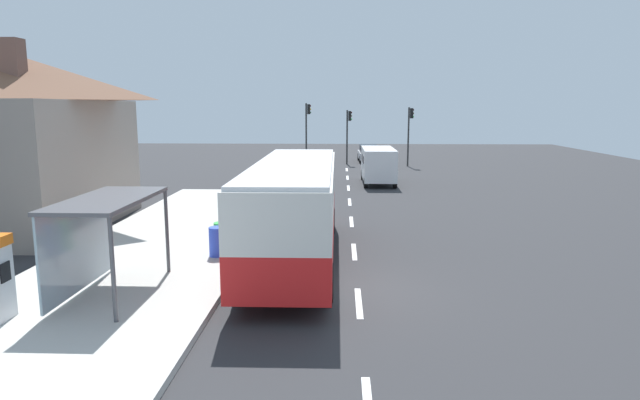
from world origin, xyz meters
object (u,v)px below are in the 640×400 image
Objects in this scene: white_van at (378,163)px; traffic_light_near_side at (410,127)px; traffic_light_far_side at (307,124)px; recycling_bin_blue at (217,242)px; bus at (294,205)px; bus_shelter at (97,220)px; traffic_light_median at (348,128)px; sedan_near at (369,153)px; recycling_bin_green at (222,237)px.

traffic_light_near_side reaches higher than white_van.
traffic_light_far_side reaches higher than traffic_light_near_side.
white_van is 11.30m from traffic_light_near_side.
white_van reaches higher than recycling_bin_blue.
bus is 6.06m from bus_shelter.
white_van is at bearing -81.65° from traffic_light_median.
traffic_light_median reaches higher than sedan_near.
recycling_bin_green is at bearing -92.15° from traffic_light_far_side.
traffic_light_far_side is 1.31× the size of bus_shelter.
recycling_bin_blue is 30.78m from traffic_light_near_side.
bus_shelter is at bearing -140.97° from bus.
white_van is 0.99× the size of traffic_light_far_side.
traffic_light_far_side is 1.12× the size of traffic_light_median.
traffic_light_far_side is at bearing -150.55° from sedan_near.
white_van is (3.91, 18.29, -0.50)m from bus.
bus_shelter is at bearing -103.40° from sedan_near.
bus reaches higher than recycling_bin_green.
sedan_near is at bearing 89.61° from white_van.
white_van is 5.48× the size of recycling_bin_green.
recycling_bin_blue is 31.13m from traffic_light_median.
traffic_light_far_side is 33.72m from bus_shelter.
bus is at bearing -104.00° from traffic_light_near_side.
sedan_near is 4.67× the size of recycling_bin_blue.
bus_shelter is (-2.21, -3.64, 1.44)m from recycling_bin_blue.
bus_shelter is (-6.82, -34.33, -1.03)m from traffic_light_median.
sedan_near is 1.11× the size of bus_shelter.
sedan_near is at bearing 129.75° from traffic_light_near_side.
white_van is 1.30× the size of bus_shelter.
bus_shelter is at bearing -95.64° from traffic_light_far_side.
traffic_light_far_side is 3.61m from traffic_light_median.
bus_shelter is (-8.61, -22.10, 0.75)m from white_van.
traffic_light_near_side is at bearing -5.31° from traffic_light_far_side.
recycling_bin_blue is at bearing -109.12° from white_van.
traffic_light_far_side is (-8.60, 0.80, 0.20)m from traffic_light_near_side.
sedan_near is 3.75m from traffic_light_median.
recycling_bin_blue and recycling_bin_green have the same top height.
traffic_light_far_side is (1.10, 29.19, 2.82)m from recycling_bin_green.
traffic_light_median is (4.60, 30.69, 2.47)m from recycling_bin_blue.
traffic_light_far_side reaches higher than traffic_light_median.
traffic_light_near_side is at bearing 70.00° from bus_shelter.
traffic_light_median is (-5.10, 1.60, -0.15)m from traffic_light_near_side.
traffic_light_median is at bearing 81.47° from recycling_bin_blue.
traffic_light_median is (2.12, 30.52, 1.28)m from bus.
sedan_near is at bearing 76.60° from bus_shelter.
sedan_near is 37.63m from bus_shelter.
traffic_light_far_side reaches higher than bus.
traffic_light_near_side is (7.21, 28.92, 1.43)m from bus.
traffic_light_near_side reaches higher than recycling_bin_blue.
bus is 18.71m from white_van.
traffic_light_median is at bearing -130.10° from sedan_near.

